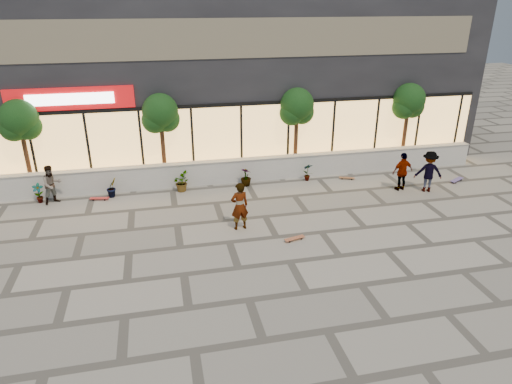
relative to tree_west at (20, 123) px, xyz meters
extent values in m
plane|color=#A19A8B|center=(9.00, -7.70, -2.99)|extent=(80.00, 80.00, 0.00)
cube|color=silver|center=(9.00, -0.70, -2.49)|extent=(22.00, 0.35, 1.00)
cube|color=#B2AFA8|center=(9.00, -0.70, -1.97)|extent=(22.00, 0.42, 0.04)
cube|color=black|center=(9.00, 4.80, 1.26)|extent=(24.00, 9.00, 8.50)
cube|color=#EAB05D|center=(9.00, 0.28, -1.29)|extent=(23.04, 0.05, 3.00)
cube|color=black|center=(9.00, 0.25, 0.26)|extent=(23.04, 0.08, 0.15)
cube|color=red|center=(2.00, 0.23, 0.81)|extent=(5.00, 0.10, 0.90)
cube|color=white|center=(2.00, 0.16, 0.81)|extent=(3.40, 0.06, 0.45)
cube|color=brown|center=(9.00, 0.28, 3.01)|extent=(21.60, 0.05, 1.60)
imported|color=#113713|center=(0.50, -1.25, -2.58)|extent=(0.43, 0.29, 0.81)
imported|color=#113713|center=(3.30, -1.25, -2.58)|extent=(0.57, 0.57, 0.81)
imported|color=#113713|center=(6.10, -1.25, -2.58)|extent=(0.68, 0.77, 0.81)
imported|color=#113713|center=(8.90, -1.25, -2.58)|extent=(0.64, 0.64, 0.81)
imported|color=#113713|center=(11.70, -1.25, -2.58)|extent=(0.46, 0.35, 0.81)
cylinder|color=#4D2D1B|center=(0.00, 0.00, -1.37)|extent=(0.18, 0.18, 3.24)
sphere|color=#113713|center=(0.00, 0.00, 0.18)|extent=(1.50, 1.50, 1.50)
sphere|color=#113713|center=(-0.25, -0.05, -0.18)|extent=(1.10, 1.10, 1.10)
sphere|color=#113713|center=(0.25, 0.05, -0.18)|extent=(1.10, 1.10, 1.10)
cylinder|color=#4D2D1B|center=(5.50, 0.00, -1.37)|extent=(0.18, 0.18, 3.24)
sphere|color=#113713|center=(5.50, 0.00, 0.18)|extent=(1.50, 1.50, 1.50)
sphere|color=#113713|center=(5.25, -0.05, -0.18)|extent=(1.10, 1.10, 1.10)
sphere|color=#113713|center=(5.75, 0.05, -0.18)|extent=(1.10, 1.10, 1.10)
cylinder|color=#4D2D1B|center=(11.50, 0.00, -1.37)|extent=(0.18, 0.18, 3.24)
sphere|color=#113713|center=(11.50, 0.00, 0.18)|extent=(1.50, 1.50, 1.50)
sphere|color=#113713|center=(11.25, -0.05, -0.18)|extent=(1.10, 1.10, 1.10)
sphere|color=#113713|center=(11.75, 0.05, -0.18)|extent=(1.10, 1.10, 1.10)
cylinder|color=#4D2D1B|center=(17.00, 0.00, -1.37)|extent=(0.18, 0.18, 3.24)
sphere|color=#113713|center=(17.00, 0.00, 0.18)|extent=(1.50, 1.50, 1.50)
sphere|color=#113713|center=(16.75, -0.05, -0.18)|extent=(1.10, 1.10, 1.10)
sphere|color=#113713|center=(17.25, 0.05, -0.18)|extent=(1.10, 1.10, 1.10)
imported|color=silver|center=(7.89, -5.17, -2.11)|extent=(0.69, 0.51, 1.74)
imported|color=tan|center=(1.09, -1.40, -2.20)|extent=(0.96, 0.91, 1.57)
imported|color=white|center=(15.23, -3.15, -2.16)|extent=(1.01, 0.53, 1.65)
imported|color=maroon|center=(16.24, -3.48, -2.11)|extent=(1.28, 0.97, 1.75)
cube|color=#995032|center=(9.54, -6.41, -2.91)|extent=(0.76, 0.37, 0.02)
cylinder|color=black|center=(9.74, -6.29, -2.96)|extent=(0.06, 0.04, 0.05)
cylinder|color=black|center=(9.77, -6.42, -2.96)|extent=(0.06, 0.04, 0.05)
cylinder|color=black|center=(9.30, -6.41, -2.96)|extent=(0.06, 0.04, 0.05)
cylinder|color=black|center=(9.34, -6.54, -2.96)|extent=(0.06, 0.04, 0.05)
cube|color=red|center=(2.79, -1.50, -2.90)|extent=(0.78, 0.33, 0.02)
cylinder|color=black|center=(3.03, -1.48, -2.96)|extent=(0.06, 0.04, 0.05)
cylinder|color=black|center=(3.01, -1.61, -2.96)|extent=(0.06, 0.04, 0.05)
cylinder|color=black|center=(2.58, -1.39, -2.96)|extent=(0.06, 0.04, 0.05)
cylinder|color=black|center=(2.55, -1.52, -2.96)|extent=(0.06, 0.04, 0.05)
cube|color=#955930|center=(13.50, -1.50, -2.91)|extent=(0.71, 0.42, 0.02)
cylinder|color=black|center=(13.72, -1.52, -2.96)|extent=(0.06, 0.04, 0.05)
cylinder|color=black|center=(13.67, -1.64, -2.96)|extent=(0.06, 0.04, 0.05)
cylinder|color=black|center=(13.32, -1.36, -2.96)|extent=(0.06, 0.04, 0.05)
cylinder|color=black|center=(13.28, -1.48, -2.96)|extent=(0.06, 0.04, 0.05)
cube|color=#594A87|center=(18.18, -2.82, -2.89)|extent=(0.86, 0.61, 0.02)
cylinder|color=black|center=(18.37, -2.63, -2.95)|extent=(0.07, 0.06, 0.06)
cylinder|color=black|center=(18.45, -2.76, -2.95)|extent=(0.07, 0.06, 0.06)
cylinder|color=black|center=(17.91, -2.88, -2.95)|extent=(0.07, 0.06, 0.06)
cylinder|color=black|center=(17.98, -3.02, -2.95)|extent=(0.07, 0.06, 0.06)
camera|label=1|loc=(5.34, -19.35, 4.53)|focal=32.00mm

